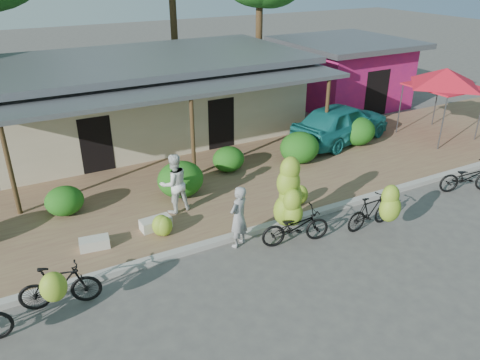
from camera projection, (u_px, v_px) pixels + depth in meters
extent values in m
plane|color=#4D4A48|center=(294.00, 272.00, 11.43)|extent=(100.00, 100.00, 0.00)
cube|color=olive|center=(208.00, 189.00, 15.37)|extent=(60.00, 6.00, 0.12)
cube|color=#A8A399|center=(254.00, 231.00, 12.98)|extent=(60.00, 0.25, 0.15)
cube|color=beige|center=(146.00, 101.00, 19.49)|extent=(12.00, 6.00, 3.10)
cube|color=slate|center=(143.00, 60.00, 18.77)|extent=(13.00, 7.00, 0.25)
cube|color=black|center=(172.00, 132.00, 17.34)|extent=(1.40, 0.12, 2.20)
cube|color=slate|center=(180.00, 90.00, 15.73)|extent=(13.00, 2.00, 0.15)
cylinder|color=#4B391E|center=(11.00, 173.00, 13.24)|extent=(0.14, 0.14, 2.85)
cylinder|color=#4B391E|center=(193.00, 140.00, 15.65)|extent=(0.14, 0.14, 2.85)
cylinder|color=#4B391E|center=(326.00, 115.00, 18.07)|extent=(0.14, 0.14, 2.85)
cube|color=#C91E5E|center=(343.00, 75.00, 24.03)|extent=(5.00, 5.00, 3.00)
cube|color=slate|center=(346.00, 42.00, 23.34)|extent=(6.00, 6.00, 0.25)
cube|color=black|center=(376.00, 93.00, 22.26)|extent=(1.40, 0.12, 2.20)
cylinder|color=#4B391E|center=(173.00, 18.00, 24.26)|extent=(0.36, 0.36, 8.24)
cylinder|color=#4B391E|center=(259.00, 33.00, 24.74)|extent=(0.36, 0.36, 6.63)
ellipsoid|color=#174F12|center=(64.00, 201.00, 13.58)|extent=(1.11, 1.00, 0.86)
ellipsoid|color=#174F12|center=(181.00, 179.00, 14.58)|extent=(1.46, 1.31, 1.14)
ellipsoid|color=#174F12|center=(228.00, 159.00, 16.37)|extent=(1.13, 1.02, 0.88)
ellipsoid|color=#174F12|center=(300.00, 148.00, 17.00)|extent=(1.47, 1.32, 1.15)
ellipsoid|color=#174F12|center=(358.00, 131.00, 18.65)|extent=(1.44, 1.30, 1.12)
cylinder|color=#59595E|center=(442.00, 124.00, 17.99)|extent=(0.05, 0.05, 2.10)
cylinder|color=#59595E|center=(480.00, 115.00, 18.93)|extent=(0.05, 0.05, 2.10)
cylinder|color=#59595E|center=(400.00, 109.00, 19.73)|extent=(0.05, 0.05, 2.10)
cylinder|color=#59595E|center=(436.00, 102.00, 20.68)|extent=(0.05, 0.05, 2.10)
cube|color=red|center=(444.00, 86.00, 18.87)|extent=(2.40, 2.40, 0.06)
cone|color=red|center=(446.00, 77.00, 18.70)|extent=(3.50, 3.50, 0.70)
imported|color=black|center=(60.00, 286.00, 10.10)|extent=(1.81, 0.87, 1.05)
ellipsoid|color=#8BAA2A|center=(54.00, 287.00, 9.33)|extent=(0.53, 0.45, 0.67)
imported|color=black|center=(296.00, 227.00, 12.38)|extent=(1.98, 1.03, 0.99)
ellipsoid|color=#8BAA2A|center=(286.00, 210.00, 12.75)|extent=(0.74, 0.63, 0.93)
ellipsoid|color=#8BAA2A|center=(291.00, 196.00, 12.60)|extent=(0.66, 0.56, 0.82)
ellipsoid|color=#8BAA2A|center=(288.00, 183.00, 12.40)|extent=(0.66, 0.56, 0.83)
ellipsoid|color=#8BAA2A|center=(290.00, 169.00, 12.24)|extent=(0.56, 0.48, 0.71)
ellipsoid|color=#8BAA2A|center=(293.00, 214.00, 12.44)|extent=(0.54, 0.46, 0.68)
ellipsoid|color=#8BAA2A|center=(293.00, 200.00, 12.25)|extent=(0.52, 0.44, 0.65)
imported|color=black|center=(371.00, 212.00, 13.10)|extent=(1.66, 0.51, 0.99)
ellipsoid|color=#8BAA2A|center=(390.00, 209.00, 12.42)|extent=(0.61, 0.52, 0.76)
ellipsoid|color=#8BAA2A|center=(390.00, 196.00, 12.30)|extent=(0.50, 0.42, 0.62)
imported|color=black|center=(467.00, 177.00, 15.17)|extent=(1.99, 1.28, 0.99)
ellipsoid|color=#8BAA2A|center=(164.00, 226.00, 12.57)|extent=(0.47, 0.40, 0.58)
ellipsoid|color=#8BAA2A|center=(161.00, 225.00, 12.58)|extent=(0.49, 0.42, 0.61)
ellipsoid|color=#8BAA2A|center=(300.00, 195.00, 14.20)|extent=(0.49, 0.42, 0.61)
cube|color=beige|center=(156.00, 223.00, 12.98)|extent=(0.87, 0.45, 0.30)
cube|color=beige|center=(94.00, 243.00, 12.09)|extent=(0.80, 0.49, 0.28)
imported|color=gray|center=(239.00, 217.00, 12.12)|extent=(0.75, 0.64, 1.72)
imported|color=silver|center=(174.00, 183.00, 13.55)|extent=(0.94, 0.76, 1.81)
imported|color=#186C6B|center=(341.00, 122.00, 18.91)|extent=(4.98, 2.90, 1.59)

